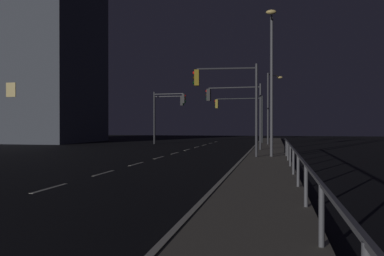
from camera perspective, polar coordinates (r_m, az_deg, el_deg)
name	(u,v)px	position (r m, az deg, el deg)	size (l,w,h in m)	color
ground_plane	(140,163)	(21.02, -7.56, -5.06)	(112.00, 112.00, 0.00)	black
sidewalk_right	(266,164)	(19.84, 10.73, -5.18)	(2.47, 77.00, 0.14)	gray
lane_markings_center	(159,158)	(24.34, -4.81, -4.30)	(0.14, 50.00, 0.01)	silver
lane_edge_line	(244,157)	(24.89, 7.52, -4.19)	(0.14, 53.00, 0.01)	silver
traffic_light_near_right	(240,109)	(42.53, 6.96, 2.71)	(5.22, 0.67, 4.97)	#2D3033
traffic_light_overhead_east	(167,107)	(41.52, -3.57, 3.00)	(3.62, 0.59, 5.54)	#38383D
traffic_light_far_right	(229,92)	(23.58, 5.34, 5.26)	(3.86, 0.56, 5.48)	#38383D
traffic_light_mid_right	(167,109)	(42.25, -3.60, 2.75)	(3.41, 0.45, 5.34)	#38383D
traffic_light_far_center	(235,103)	(30.76, 6.27, 3.60)	(4.37, 0.55, 5.03)	#38383D
street_lamp_across_street	(272,73)	(23.71, 11.43, 7.83)	(0.56, 2.27, 8.27)	#4C4C51
street_lamp_mid_block	(270,101)	(39.29, 11.28, 3.86)	(1.51, 2.03, 6.94)	#38383D
barrier_fence	(296,158)	(13.87, 14.76, -4.23)	(0.09, 27.22, 0.98)	#59595E
building_distant	(26,29)	(52.93, -22.92, 13.11)	(16.00, 12.12, 27.36)	#4C515B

